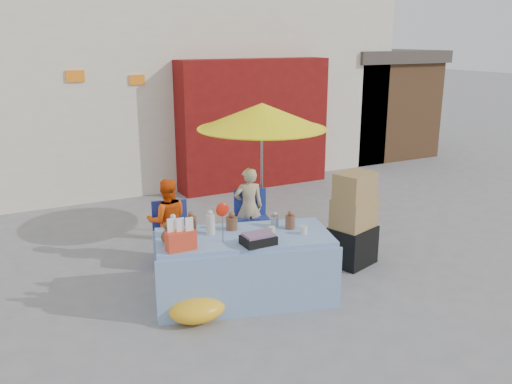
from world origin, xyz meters
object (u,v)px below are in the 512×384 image
vendor_orange (167,221)px  umbrella (262,117)px  chair_left (172,246)px  box_stack (353,223)px  chair_right (253,231)px  market_table (243,266)px  vendor_beige (249,207)px

vendor_orange → umbrella: (1.55, 0.15, 1.31)m
chair_left → box_stack: (2.18, -1.14, 0.34)m
chair_left → chair_right: bearing=14.0°
chair_right → umbrella: 1.69m
chair_right → umbrella: (0.30, 0.28, 1.64)m
market_table → box_stack: 1.79m
vendor_beige → box_stack: 1.58m
vendor_orange → umbrella: umbrella is taller
chair_right → umbrella: umbrella is taller
box_stack → market_table: bearing=-173.0°
chair_left → vendor_orange: (-0.00, 0.13, 0.33)m
chair_right → chair_left: bearing=-166.0°
vendor_beige → umbrella: bearing=-139.4°
chair_right → umbrella: size_ratio=0.41×
umbrella → chair_right: bearing=-136.1°
vendor_beige → box_stack: box_stack is taller
umbrella → box_stack: size_ratio=1.62×
box_stack → chair_right: bearing=129.1°
vendor_beige → box_stack: size_ratio=0.92×
market_table → vendor_beige: size_ratio=1.90×
chair_right → vendor_beige: 0.37m
chair_right → vendor_orange: 1.30m
chair_right → vendor_beige: (-0.00, 0.13, 0.34)m
market_table → box_stack: size_ratio=1.75×
vendor_beige → chair_left: bearing=20.2°
vendor_orange → vendor_beige: size_ratio=0.98×
chair_left → vendor_beige: 1.30m
chair_left → vendor_beige: size_ratio=0.71×
chair_left → umbrella: size_ratio=0.41×
vendor_orange → umbrella: 2.03m
market_table → box_stack: (1.77, 0.22, 0.19)m
chair_right → box_stack: box_stack is taller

